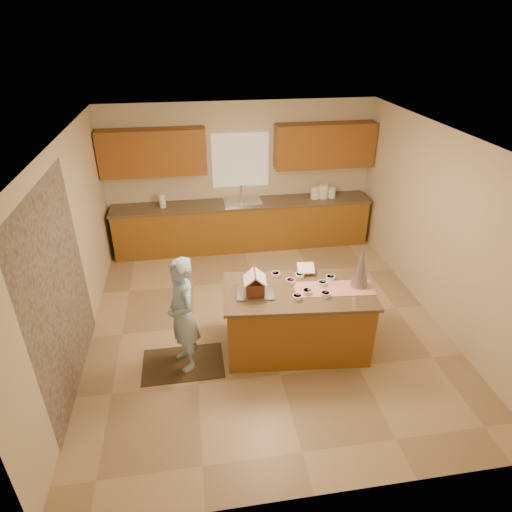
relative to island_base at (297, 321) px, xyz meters
name	(u,v)px	position (x,y,z in m)	size (l,w,h in m)	color
floor	(265,321)	(-0.31, 0.65, -0.45)	(5.50, 5.50, 0.00)	tan
ceiling	(267,138)	(-0.31, 0.65, 2.25)	(5.50, 5.50, 0.00)	silver
wall_back	(240,175)	(-0.31, 3.40, 0.90)	(5.50, 5.50, 0.00)	beige
wall_front	(326,392)	(-0.31, -2.10, 0.90)	(5.50, 5.50, 0.00)	beige
wall_left	(71,253)	(-2.81, 0.65, 0.90)	(5.50, 5.50, 0.00)	beige
wall_right	(439,227)	(2.19, 0.65, 0.90)	(5.50, 5.50, 0.00)	beige
stone_accent	(60,295)	(-2.79, -0.15, 0.80)	(2.50, 2.50, 0.00)	gray
window_curtain	(240,160)	(-0.31, 3.37, 1.20)	(1.05, 0.03, 1.00)	white
back_counter_base	(243,226)	(-0.31, 3.10, -0.01)	(4.80, 0.60, 0.88)	brown
back_counter_top	(243,203)	(-0.31, 3.10, 0.45)	(4.85, 0.63, 0.04)	brown
upper_cabinet_left	(153,152)	(-1.86, 3.22, 1.45)	(1.85, 0.35, 0.80)	brown
upper_cabinet_right	(325,145)	(1.24, 3.22, 1.45)	(1.85, 0.35, 0.80)	brown
sink	(243,204)	(-0.31, 3.10, 0.44)	(0.70, 0.45, 0.12)	silver
faucet	(241,192)	(-0.31, 3.28, 0.61)	(0.03, 0.03, 0.28)	silver
island_base	(297,321)	(0.00, 0.00, 0.00)	(1.82, 0.91, 0.89)	brown
island_top	(298,291)	(0.00, 0.00, 0.47)	(1.90, 0.99, 0.04)	brown
table_runner	(334,288)	(0.45, -0.04, 0.49)	(1.01, 0.36, 0.01)	red
baking_tray	(255,293)	(-0.56, 0.00, 0.50)	(0.47, 0.34, 0.03)	silver
cookbook	(306,268)	(0.19, 0.37, 0.58)	(0.22, 0.02, 0.18)	white
tinsel_tree	(361,267)	(0.79, -0.02, 0.76)	(0.22, 0.22, 0.56)	#AFAFBC
rug	(183,364)	(-1.52, -0.10, -0.44)	(1.04, 0.68, 0.01)	black
boy	(182,315)	(-1.47, -0.10, 0.33)	(0.56, 0.37, 1.54)	#9ABDDB
canister_a	(315,193)	(1.08, 3.10, 0.59)	(0.17, 0.17, 0.23)	white
canister_b	(323,191)	(1.24, 3.10, 0.61)	(0.19, 0.19, 0.27)	white
canister_c	(332,192)	(1.41, 3.10, 0.58)	(0.14, 0.14, 0.21)	white
paper_towel	(162,201)	(-1.78, 3.10, 0.60)	(0.11, 0.11, 0.25)	white
gingerbread_house	(255,285)	(-0.56, 0.00, 0.62)	(0.30, 0.31, 0.29)	#5F2D19
candy_bowls	(306,284)	(0.11, 0.07, 0.51)	(0.82, 0.69, 0.06)	white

